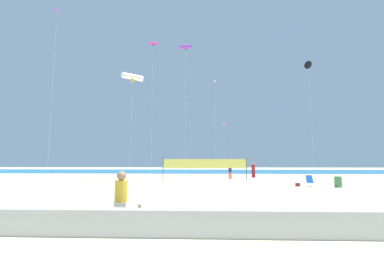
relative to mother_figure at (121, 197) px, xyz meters
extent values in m
plane|color=beige|center=(1.88, 10.50, -0.92)|extent=(120.00, 120.00, 0.00)
cube|color=#1E6B99|center=(1.88, 43.54, -0.91)|extent=(120.00, 20.00, 0.01)
cube|color=#B7B7BC|center=(1.88, -0.88, -0.56)|extent=(28.00, 0.44, 0.72)
cube|color=white|center=(0.00, 0.00, -0.53)|extent=(0.37, 0.22, 0.78)
cylinder|color=gold|center=(0.00, 0.00, 0.19)|extent=(0.39, 0.39, 0.65)
sphere|color=#997051|center=(0.00, 0.00, 0.66)|extent=(0.29, 0.29, 0.29)
cube|color=olive|center=(0.63, -0.15, -0.74)|extent=(0.17, 0.10, 0.35)
cylinder|color=#EA7260|center=(0.63, -0.15, -0.42)|extent=(0.18, 0.18, 0.29)
sphere|color=beige|center=(0.63, -0.15, -0.21)|extent=(0.13, 0.13, 0.13)
cube|color=#EA7260|center=(5.55, 22.42, -0.55)|extent=(0.35, 0.21, 0.73)
cylinder|color=navy|center=(5.55, 22.42, 0.12)|extent=(0.37, 0.37, 0.61)
sphere|color=tan|center=(5.55, 22.42, 0.56)|extent=(0.27, 0.27, 0.27)
cube|color=maroon|center=(8.56, 24.78, -0.51)|extent=(0.39, 0.23, 0.81)
cylinder|color=maroon|center=(8.56, 24.78, 0.23)|extent=(0.41, 0.41, 0.67)
sphere|color=#997051|center=(8.56, 24.78, 0.71)|extent=(0.30, 0.30, 0.30)
cube|color=#1959B2|center=(10.94, 13.40, -0.60)|extent=(0.52, 0.48, 0.03)
cube|color=#1959B2|center=(10.94, 13.69, -0.32)|extent=(0.52, 0.23, 0.57)
cylinder|color=silver|center=(10.94, 13.26, -0.76)|extent=(0.03, 0.03, 0.32)
cylinder|color=silver|center=(10.94, 13.55, -0.76)|extent=(0.03, 0.03, 0.32)
cylinder|color=#3F7F4C|center=(12.90, 13.15, -0.50)|extent=(0.54, 0.54, 0.83)
cylinder|color=#4C4C51|center=(-1.47, 18.91, 0.28)|extent=(0.08, 0.08, 2.40)
cylinder|color=#4C4C51|center=(6.92, 19.46, 0.28)|extent=(0.08, 0.08, 2.40)
cube|color=#EAE566|center=(2.72, 19.19, 0.81)|extent=(8.39, 0.57, 0.90)
cube|color=maroon|center=(10.03, 13.77, -0.78)|extent=(0.34, 0.17, 0.27)
cylinder|color=silver|center=(0.50, 23.37, 6.99)|extent=(0.01, 0.01, 15.82)
cylinder|color=purple|center=(0.50, 23.37, 14.90)|extent=(1.45, 0.72, 0.60)
sphere|color=green|center=(0.50, 23.37, 14.51)|extent=(0.36, 0.36, 0.36)
cylinder|color=silver|center=(15.12, 23.24, 5.73)|extent=(0.01, 0.01, 13.29)
cone|color=black|center=(15.12, 23.24, 12.37)|extent=(0.82, 0.92, 0.95)
cylinder|color=silver|center=(4.17, 27.15, 5.40)|extent=(0.01, 0.01, 12.63)
pyramid|color=pink|center=(4.16, 27.13, 11.76)|extent=(0.58, 0.58, 0.29)
cylinder|color=silver|center=(-5.71, 22.12, 4.96)|extent=(0.01, 0.01, 11.77)
cylinder|color=white|center=(-5.71, 22.12, 10.85)|extent=(2.43, 2.16, 0.67)
sphere|color=orange|center=(-5.71, 22.12, 10.41)|extent=(0.40, 0.40, 0.40)
cylinder|color=silver|center=(5.50, 29.66, 2.65)|extent=(0.01, 0.01, 7.15)
pyramid|color=#D833A5|center=(5.52, 29.65, 6.29)|extent=(0.67, 0.67, 0.29)
cylinder|color=silver|center=(-4.10, 26.20, 7.91)|extent=(0.01, 0.01, 17.66)
cylinder|color=#D833A5|center=(-4.10, 26.20, 16.74)|extent=(1.26, 0.67, 0.38)
sphere|color=blue|center=(-4.10, 26.20, 16.45)|extent=(0.23, 0.23, 0.23)
cylinder|color=silver|center=(-10.63, 14.25, 6.85)|extent=(0.01, 0.01, 15.53)
pyramid|color=purple|center=(-10.62, 14.23, 14.68)|extent=(0.89, 0.89, 0.33)
camera|label=1|loc=(2.55, -8.52, 1.14)|focal=25.51mm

